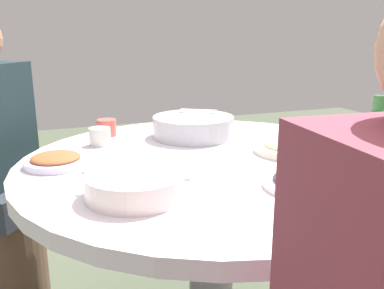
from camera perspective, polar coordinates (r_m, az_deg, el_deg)
name	(u,v)px	position (r m, az deg, el deg)	size (l,w,h in m)	color
round_dining_table	(212,196)	(1.38, 2.83, -7.25)	(1.25, 1.25, 0.73)	#99999E
rice_bowl	(193,126)	(1.61, 0.18, 2.58)	(0.32, 0.32, 0.09)	#B2B5BA
soup_bowl	(136,185)	(1.03, -7.86, -5.65)	(0.25, 0.25, 0.06)	white
dish_eggplant	(301,182)	(1.12, 15.00, -5.07)	(0.20, 0.20, 0.04)	silver
dish_stirfry	(56,160)	(1.33, -18.44, -2.10)	(0.19, 0.19, 0.04)	silver
dish_noodles	(291,147)	(1.44, 13.60, -0.40)	(0.24, 0.24, 0.04)	silver
green_bottle	(374,140)	(1.32, 24.05, 0.54)	(0.07, 0.07, 0.22)	#3B7E3F
tea_cup_near	(100,136)	(1.53, -12.72, 1.11)	(0.08, 0.08, 0.06)	beige
tea_cup_far	(329,134)	(1.60, 18.56, 1.42)	(0.08, 0.08, 0.07)	#33609B
tea_cup_side	(107,128)	(1.67, -11.81, 2.31)	(0.08, 0.08, 0.07)	#CE5448
stool_for_diner_left	(4,262)	(1.91, -24.75, -14.70)	(0.34, 0.34, 0.44)	brown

